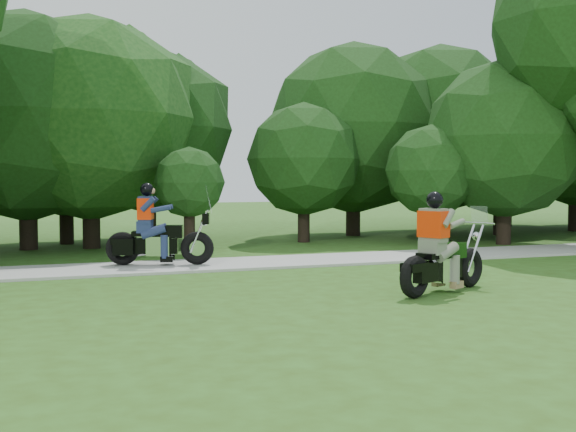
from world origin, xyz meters
TOP-DOWN VIEW (x-y plane):
  - ground at (0.00, 0.00)m, footprint 100.00×100.00m
  - walkway at (0.00, 8.00)m, footprint 60.00×2.20m
  - tree_line at (1.27, 14.42)m, footprint 40.45×12.69m
  - chopper_motorcycle at (0.49, 2.81)m, footprint 2.38×1.40m
  - touring_motorcycle at (-3.51, 8.18)m, footprint 2.36×1.24m

SIDE VIEW (x-z plane):
  - ground at x=0.00m, z-range 0.00..0.00m
  - walkway at x=0.00m, z-range 0.00..0.06m
  - chopper_motorcycle at x=0.49m, z-range -0.23..1.54m
  - touring_motorcycle at x=-3.51m, z-range -0.19..1.65m
  - tree_line at x=1.27m, z-range -0.14..7.24m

